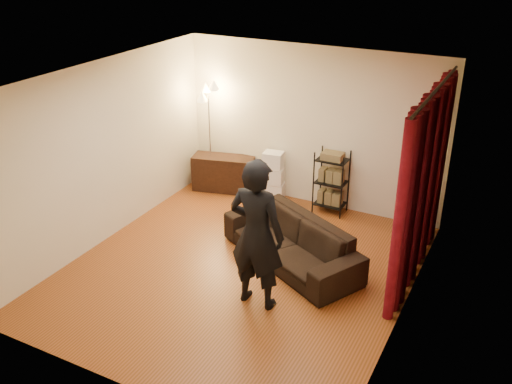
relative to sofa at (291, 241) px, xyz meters
The scene contains 14 objects.
floor 0.83m from the sofa, 135.34° to the right, with size 5.00×5.00×0.00m, color brown.
ceiling 2.50m from the sofa, 135.34° to the right, with size 5.00×5.00×0.00m, color white.
wall_back 2.28m from the sofa, 105.40° to the left, with size 5.00×5.00×0.00m, color beige.
wall_front 3.25m from the sofa, 100.11° to the right, with size 5.00×5.00×0.00m, color beige.
wall_left 3.02m from the sofa, 169.15° to the right, with size 5.00×5.00×0.00m, color beige.
wall_right 2.06m from the sofa, 17.38° to the right, with size 5.00×5.00×0.00m, color beige.
curtain_rod 2.83m from the sofa, 20.14° to the left, with size 0.04×0.04×2.65m, color black.
curtain 1.94m from the sofa, 20.38° to the left, with size 0.22×2.65×2.55m, color maroon, non-canonical shape.
sofa is the anchor object (origin of this frame).
person 1.27m from the sofa, 89.52° to the right, with size 0.72×0.47×1.97m, color black.
media_cabinet 2.69m from the sofa, 141.03° to the left, with size 1.10×0.41×0.64m, color black.
storage_boxes 2.11m from the sofa, 122.64° to the left, with size 0.35×0.28×0.87m, color white, non-canonical shape.
wire_shelf 1.75m from the sofa, 92.18° to the left, with size 0.49×0.34×1.08m, color black, non-canonical shape.
floor_lamp 2.93m from the sofa, 144.75° to the left, with size 0.35×0.35×1.94m, color silver, non-canonical shape.
Camera 1 is at (3.31, -5.91, 4.37)m, focal length 40.00 mm.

